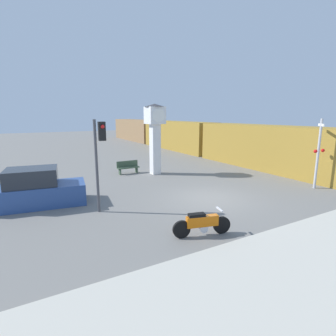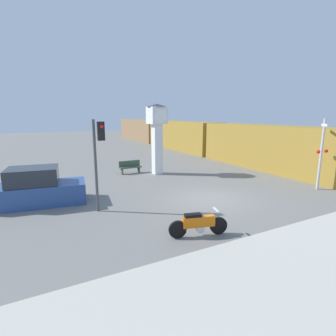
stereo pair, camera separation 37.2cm
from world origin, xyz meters
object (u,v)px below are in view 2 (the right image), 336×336
at_px(motorcycle, 198,224).
at_px(parked_car, 38,189).
at_px(railroad_crossing_signal, 321,152).
at_px(bench, 130,167).
at_px(traffic_light, 98,149).
at_px(clock_tower, 157,128).
at_px(freight_train, 182,135).

distance_m(motorcycle, parked_car, 8.03).
bearing_deg(motorcycle, railroad_crossing_signal, 25.80).
bearing_deg(motorcycle, parked_car, 142.83).
height_order(bench, parked_car, parked_car).
height_order(motorcycle, parked_car, parked_car).
distance_m(traffic_light, railroad_crossing_signal, 12.10).
relative_size(motorcycle, parked_car, 0.48).
bearing_deg(railroad_crossing_signal, traffic_light, 168.82).
relative_size(traffic_light, railroad_crossing_signal, 1.01).
distance_m(clock_tower, parked_car, 8.95).
distance_m(clock_tower, traffic_light, 7.82).
height_order(railroad_crossing_signal, parked_car, railroad_crossing_signal).
bearing_deg(railroad_crossing_signal, freight_train, 83.47).
bearing_deg(clock_tower, motorcycle, -107.08).
relative_size(clock_tower, bench, 3.10).
xyz_separation_m(clock_tower, freight_train, (8.63, 11.16, -1.60)).
bearing_deg(traffic_light, motorcycle, -59.37).
bearing_deg(freight_train, motorcycle, -119.08).
xyz_separation_m(motorcycle, railroad_crossing_signal, (9.42, 1.77, 1.73)).
bearing_deg(motorcycle, freight_train, 76.11).
xyz_separation_m(clock_tower, railroad_crossing_signal, (6.44, -7.96, -1.11)).
relative_size(clock_tower, traffic_light, 1.23).
relative_size(motorcycle, clock_tower, 0.42).
xyz_separation_m(motorcycle, clock_tower, (2.99, 9.73, 2.84)).
xyz_separation_m(clock_tower, bench, (-1.71, 1.04, -2.81)).
bearing_deg(parked_car, clock_tower, 30.93).
bearing_deg(parked_car, traffic_light, -34.50).
xyz_separation_m(motorcycle, freight_train, (11.61, 20.89, 1.24)).
height_order(clock_tower, freight_train, clock_tower).
relative_size(freight_train, railroad_crossing_signal, 9.97).
xyz_separation_m(railroad_crossing_signal, parked_car, (-14.33, 4.59, -1.43)).
xyz_separation_m(freight_train, railroad_crossing_signal, (-2.19, -19.12, 0.48)).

